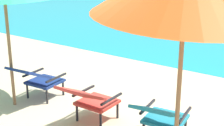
# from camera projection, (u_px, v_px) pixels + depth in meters

# --- Properties ---
(ground_plane) EXTENTS (40.00, 40.00, 0.00)m
(ground_plane) POSITION_uv_depth(u_px,v_px,m) (195.00, 56.00, 8.21)
(ground_plane) COLOR #CCB78E
(lounge_chair_left) EXTENTS (0.60, 0.91, 0.68)m
(lounge_chair_left) POSITION_uv_depth(u_px,v_px,m) (37.00, 78.00, 5.63)
(lounge_chair_left) COLOR navy
(lounge_chair_left) RESTS_ON ground_plane
(lounge_chair_center) EXTENTS (0.55, 0.88, 0.68)m
(lounge_chair_center) POSITION_uv_depth(u_px,v_px,m) (90.00, 98.00, 4.82)
(lounge_chair_center) COLOR red
(lounge_chair_center) RESTS_ON ground_plane
(lounge_chair_right) EXTENTS (0.64, 0.93, 0.68)m
(lounge_chair_right) POSITION_uv_depth(u_px,v_px,m) (161.00, 116.00, 4.31)
(lounge_chair_right) COLOR teal
(lounge_chair_right) RESTS_ON ground_plane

